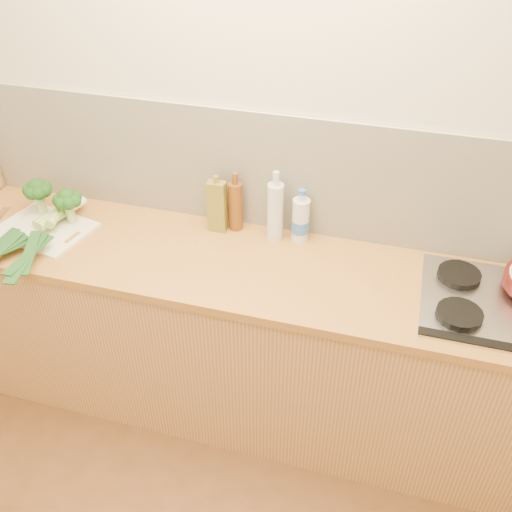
{
  "coord_description": "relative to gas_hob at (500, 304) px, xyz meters",
  "views": [
    {
      "loc": [
        0.57,
        -0.6,
        2.35
      ],
      "look_at": [
        0.09,
        1.1,
        1.02
      ],
      "focal_mm": 40.0,
      "sensor_mm": 36.0,
      "label": 1
    }
  ],
  "objects": [
    {
      "name": "broccoli_left",
      "position": [
        -2.02,
        0.09,
        0.12
      ],
      "size": [
        0.13,
        0.13,
        0.18
      ],
      "color": "#9BBF6F",
      "rests_on": "chopping_board"
    },
    {
      "name": "broccoli_right",
      "position": [
        -1.85,
        0.06,
        0.11
      ],
      "size": [
        0.13,
        0.13,
        0.17
      ],
      "color": "#9BBF6F",
      "rests_on": "chopping_board"
    },
    {
      "name": "leek_mid",
      "position": [
        -1.92,
        -0.06,
        0.04
      ],
      "size": [
        0.24,
        0.67,
        0.04
      ],
      "rotation": [
        0.0,
        0.0,
        -0.27
      ],
      "color": "white",
      "rests_on": "chopping_board"
    },
    {
      "name": "room_shell",
      "position": [
        -1.02,
        0.29,
        0.26
      ],
      "size": [
        3.5,
        3.5,
        3.5
      ],
      "color": "beige",
      "rests_on": "ground"
    },
    {
      "name": "gas_hob",
      "position": [
        0.0,
        0.0,
        0.0
      ],
      "size": [
        0.58,
        0.5,
        0.04
      ],
      "color": "silver",
      "rests_on": "counter"
    },
    {
      "name": "oil_tin",
      "position": [
        -1.19,
        0.21,
        0.11
      ],
      "size": [
        0.08,
        0.05,
        0.27
      ],
      "color": "olive",
      "rests_on": "counter"
    },
    {
      "name": "water_bottle",
      "position": [
        -0.82,
        0.23,
        0.08
      ],
      "size": [
        0.08,
        0.08,
        0.23
      ],
      "color": "silver",
      "rests_on": "counter"
    },
    {
      "name": "amber_bottle",
      "position": [
        -1.12,
        0.24,
        0.1
      ],
      "size": [
        0.06,
        0.06,
        0.28
      ],
      "color": "brown",
      "rests_on": "counter"
    },
    {
      "name": "chopping_board",
      "position": [
        -1.94,
        -0.01,
        -0.01
      ],
      "size": [
        0.46,
        0.37,
        0.01
      ],
      "primitive_type": "cube",
      "rotation": [
        0.0,
        0.0,
        -0.2
      ],
      "color": "silver",
      "rests_on": "counter"
    },
    {
      "name": "leek_back",
      "position": [
        -1.87,
        -0.08,
        0.06
      ],
      "size": [
        0.17,
        0.63,
        0.04
      ],
      "rotation": [
        0.0,
        0.0,
        0.18
      ],
      "color": "white",
      "rests_on": "chopping_board"
    },
    {
      "name": "counter",
      "position": [
        -1.02,
        0.0,
        -0.46
      ],
      "size": [
        3.2,
        0.62,
        0.9
      ],
      "color": "tan",
      "rests_on": "ground"
    },
    {
      "name": "leek_front",
      "position": [
        -1.97,
        -0.04,
        0.02
      ],
      "size": [
        0.25,
        0.65,
        0.04
      ],
      "rotation": [
        0.0,
        0.0,
        -0.31
      ],
      "color": "white",
      "rests_on": "chopping_board"
    },
    {
      "name": "glass_bottle",
      "position": [
        -0.93,
        0.21,
        0.13
      ],
      "size": [
        0.07,
        0.07,
        0.33
      ],
      "color": "silver",
      "rests_on": "counter"
    }
  ]
}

